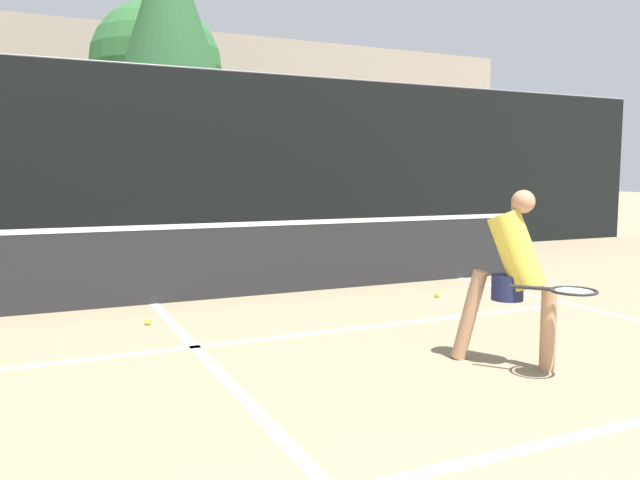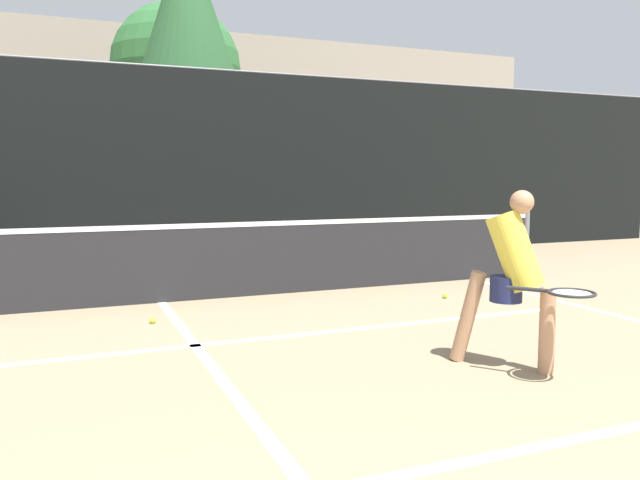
% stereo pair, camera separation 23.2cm
% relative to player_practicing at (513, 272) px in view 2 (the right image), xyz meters
% --- Properties ---
extents(court_service_line, '(8.25, 0.10, 0.01)m').
position_rel_player_practicing_xyz_m(court_service_line, '(-2.20, 1.62, -0.77)').
color(court_service_line, white).
rests_on(court_service_line, ground).
extents(court_center_mark, '(0.10, 4.93, 0.01)m').
position_rel_player_practicing_xyz_m(court_center_mark, '(-2.20, 1.23, -0.77)').
color(court_center_mark, white).
rests_on(court_center_mark, ground).
extents(court_sideline_right, '(0.10, 5.93, 0.01)m').
position_rel_player_practicing_xyz_m(court_sideline_right, '(2.31, 1.23, -0.77)').
color(court_sideline_right, white).
rests_on(court_sideline_right, ground).
extents(net, '(11.09, 0.09, 1.07)m').
position_rel_player_practicing_xyz_m(net, '(-2.20, 3.70, -0.26)').
color(net, slate).
rests_on(net, ground).
extents(fence_back, '(24.00, 0.06, 3.42)m').
position_rel_player_practicing_xyz_m(fence_back, '(-2.20, 7.21, 0.93)').
color(fence_back, black).
rests_on(fence_back, ground).
extents(player_practicing, '(0.72, 1.15, 1.42)m').
position_rel_player_practicing_xyz_m(player_practicing, '(0.00, 0.00, 0.00)').
color(player_practicing, tan).
rests_on(player_practicing, ground).
extents(tennis_ball_scattered_3, '(0.07, 0.07, 0.07)m').
position_rel_player_practicing_xyz_m(tennis_ball_scattered_3, '(1.13, 2.61, -0.74)').
color(tennis_ball_scattered_3, '#D1E033').
rests_on(tennis_ball_scattered_3, ground).
extents(tennis_ball_scattered_4, '(0.07, 0.07, 0.07)m').
position_rel_player_practicing_xyz_m(tennis_ball_scattered_4, '(-2.44, 2.65, -0.74)').
color(tennis_ball_scattered_4, '#D1E033').
rests_on(tennis_ball_scattered_4, ground).
extents(parked_car, '(1.68, 4.48, 1.42)m').
position_rel_player_practicing_xyz_m(parked_car, '(-0.61, 10.92, -0.17)').
color(parked_car, silver).
rests_on(parked_car, ground).
extents(tree_west, '(2.84, 2.84, 7.57)m').
position_rel_player_practicing_xyz_m(tree_west, '(-0.31, 11.69, 4.56)').
color(tree_west, brown).
rests_on(tree_west, ground).
extents(tree_mid, '(3.66, 3.66, 6.44)m').
position_rel_player_practicing_xyz_m(tree_mid, '(-0.10, 14.58, 3.82)').
color(tree_mid, brown).
rests_on(tree_mid, ground).
extents(building_far, '(36.00, 2.40, 6.83)m').
position_rel_player_practicing_xyz_m(building_far, '(-2.20, 20.56, 2.64)').
color(building_far, gray).
rests_on(building_far, ground).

